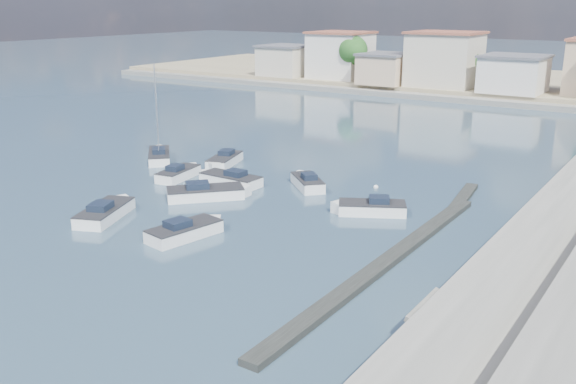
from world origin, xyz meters
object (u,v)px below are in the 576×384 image
object	(u,v)px
motorboat_d	(368,208)
motorboat_h	(209,193)
motorboat_f	(307,182)
sailboat	(159,155)
motorboat_e	(180,174)
motorboat_b	(188,231)
motorboat_c	(228,180)
motorboat_a	(107,212)
motorboat_g	(224,161)

from	to	relation	value
motorboat_d	motorboat_h	distance (m)	12.06
motorboat_f	sailboat	distance (m)	16.32
motorboat_e	sailboat	size ratio (longest dim) A/B	0.55
motorboat_b	motorboat_e	xyz separation A→B (m)	(-9.98, 10.06, 0.00)
motorboat_e	sailboat	xyz separation A→B (m)	(-6.07, 3.76, 0.04)
motorboat_f	motorboat_e	bearing A→B (deg)	-160.72
motorboat_c	motorboat_f	world-z (taller)	same
motorboat_b	sailboat	xyz separation A→B (m)	(-16.05, 13.83, 0.04)
motorboat_e	motorboat_h	xyz separation A→B (m)	(5.75, -2.99, 0.00)
motorboat_a	motorboat_c	world-z (taller)	same
motorboat_d	motorboat_h	bearing A→B (deg)	-164.36
motorboat_a	motorboat_e	bearing A→B (deg)	105.34
motorboat_g	motorboat_e	bearing A→B (deg)	-93.37
motorboat_b	motorboat_h	xyz separation A→B (m)	(-4.23, 7.07, 0.00)
motorboat_e	motorboat_g	distance (m)	5.38
motorboat_b	motorboat_e	world-z (taller)	same
motorboat_b	motorboat_g	xyz separation A→B (m)	(-9.66, 15.44, 0.00)
motorboat_h	motorboat_a	bearing A→B (deg)	-111.77
motorboat_f	motorboat_g	xyz separation A→B (m)	(-9.92, 1.79, 0.00)
motorboat_b	sailboat	size ratio (longest dim) A/B	0.61
motorboat_a	motorboat_d	xyz separation A→B (m)	(14.53, 10.56, -0.00)
motorboat_a	motorboat_b	bearing A→B (deg)	1.92
motorboat_d	sailboat	xyz separation A→B (m)	(-23.43, 3.50, 0.04)
motorboat_c	sailboat	distance (m)	11.01
motorboat_c	sailboat	world-z (taller)	sailboat
sailboat	motorboat_f	bearing A→B (deg)	-0.64
motorboat_f	motorboat_h	distance (m)	7.96
motorboat_a	sailboat	world-z (taller)	sailboat
motorboat_e	motorboat_f	distance (m)	10.85
motorboat_f	motorboat_g	world-z (taller)	same
motorboat_g	motorboat_h	xyz separation A→B (m)	(5.43, -8.36, -0.00)
motorboat_b	motorboat_c	xyz separation A→B (m)	(-5.46, 10.84, 0.00)
motorboat_a	motorboat_f	bearing A→B (deg)	61.89
motorboat_d	motorboat_a	bearing A→B (deg)	-143.98
sailboat	motorboat_d	bearing A→B (deg)	-8.50
motorboat_d	motorboat_h	world-z (taller)	same
motorboat_g	motorboat_f	bearing A→B (deg)	-10.23
motorboat_b	motorboat_h	size ratio (longest dim) A/B	0.97
motorboat_h	motorboat_b	bearing A→B (deg)	-59.09
motorboat_b	motorboat_d	world-z (taller)	same
motorboat_g	motorboat_c	bearing A→B (deg)	-47.50
motorboat_c	motorboat_e	bearing A→B (deg)	-170.20
motorboat_d	motorboat_f	bearing A→B (deg)	154.97
motorboat_c	motorboat_e	size ratio (longest dim) A/B	1.16
motorboat_f	motorboat_g	distance (m)	10.08
motorboat_a	motorboat_h	bearing A→B (deg)	68.23
motorboat_a	motorboat_f	distance (m)	15.74
motorboat_b	motorboat_f	size ratio (longest dim) A/B	1.28
motorboat_h	motorboat_e	bearing A→B (deg)	152.52
motorboat_h	sailboat	size ratio (longest dim) A/B	0.63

